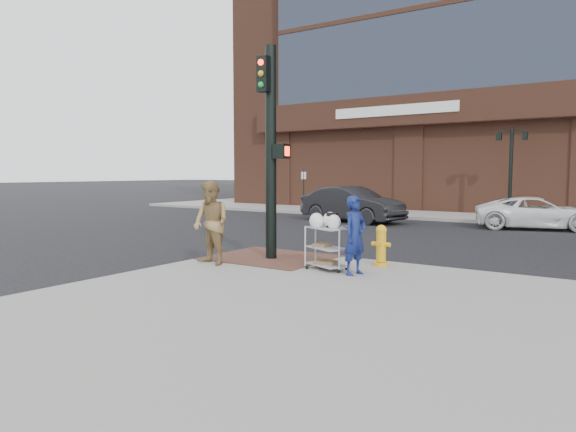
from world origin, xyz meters
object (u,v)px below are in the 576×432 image
Objects in this scene: lamp_post at (511,164)px; traffic_signal_pole at (271,146)px; woman_blue at (355,235)px; fire_hydrant at (381,245)px; sedan_dark at (352,204)px; minivan_white at (537,213)px; utility_cart at (327,244)px; pedestrian_tan at (211,223)px.

traffic_signal_pole is at bearing -99.24° from lamp_post.
woman_blue reaches higher than fire_hydrant.
lamp_post is at bearing 13.63° from woman_blue.
sedan_dark is 11.76m from fire_hydrant.
woman_blue is at bearing -142.80° from sedan_dark.
minivan_white reaches higher than fire_hydrant.
minivan_white is at bearing -69.53° from sedan_dark.
lamp_post is 14.78m from fire_hydrant.
woman_blue is (2.52, -0.62, -1.88)m from traffic_signal_pole.
utility_cart is at bearing -92.49° from lamp_post.
traffic_signal_pole is 3.44m from fire_hydrant.
traffic_signal_pole reaches higher than woman_blue.
woman_blue is at bearing -92.06° from fire_hydrant.
traffic_signal_pole reaches higher than lamp_post.
minivan_white is at bearing 71.49° from traffic_signal_pole.
sedan_dark is at bearing 114.32° from utility_cart.
lamp_post is 2.13× the size of pedestrian_tan.
pedestrian_tan is at bearing -115.89° from traffic_signal_pole.
pedestrian_tan is at bearing -157.64° from sedan_dark.
traffic_signal_pole is at bearing -167.23° from fire_hydrant.
utility_cart reaches higher than fire_hydrant.
utility_cart is (-0.73, 0.15, -0.25)m from woman_blue.
lamp_post is 15.43m from traffic_signal_pole.
traffic_signal_pole is 11.45m from sedan_dark.
traffic_signal_pole is 2.67× the size of pedestrian_tan.
traffic_signal_pole is 1.11× the size of minivan_white.
woman_blue is 1.31× the size of utility_cart.
sedan_dark is at bearing 84.06° from minivan_white.
pedestrian_tan is at bearing 144.47° from minivan_white.
minivan_white is at bearing 81.02° from pedestrian_tan.
woman_blue is at bearing -13.80° from traffic_signal_pole.
minivan_white is (1.53, 12.73, -0.32)m from woman_blue.
lamp_post is 0.88× the size of minivan_white.
sedan_dark is at bearing 106.97° from traffic_signal_pole.
sedan_dark is 7.47m from minivan_white.
lamp_post is at bearing 89.59° from pedestrian_tan.
lamp_post is 4.02m from minivan_white.
traffic_signal_pole is (-2.48, -15.23, 0.21)m from lamp_post.
utility_cart is (2.46, 0.90, -0.39)m from pedestrian_tan.
fire_hydrant is (0.77, 1.05, -0.09)m from utility_cart.
traffic_signal_pole reaches higher than minivan_white.
lamp_post is at bearing 90.35° from fire_hydrant.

